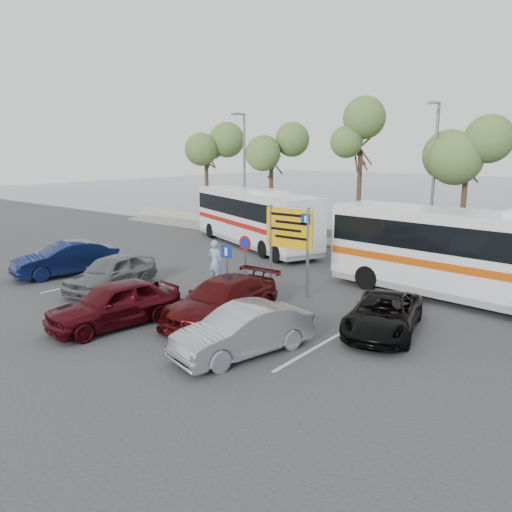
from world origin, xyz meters
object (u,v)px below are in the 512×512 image
Objects in this scene: street_lamp_left at (244,167)px; car_maroon at (221,300)px; coach_bus_right at (482,260)px; car_blue at (66,259)px; coach_bus_left at (254,219)px; pedestrian_near at (215,261)px; car_silver_a at (111,273)px; suv_black at (383,314)px; street_lamp_right at (434,173)px; car_silver_b at (243,331)px; direction_sign at (289,235)px; car_red at (115,304)px.

street_lamp_left is 1.61× the size of car_maroon.
street_lamp_left is 0.66× the size of coach_bus_right.
car_blue is 0.95× the size of car_maroon.
coach_bus_left is 8.65m from pedestrian_near.
suv_black is (11.06, 2.43, -0.13)m from car_silver_a.
car_blue is at bearing 174.20° from suv_black.
street_lamp_right is 16.64m from car_silver_b.
car_silver_b is at bearing -66.90° from direction_sign.
street_lamp_left is 1.70× the size of car_blue.
street_lamp_left is 1.81× the size of suv_black.
car_silver_b is at bearing 131.44° from pedestrian_near.
direction_sign reaches higher than suv_black.
suv_black is 4.80m from car_silver_b.
street_lamp_right is 1.61× the size of car_maroon.
direction_sign is 10.86m from car_blue.
car_red is 4.94m from car_silver_b.
car_silver_a is at bearing 9.13° from car_blue.
car_blue is at bearing -102.82° from coach_bus_left.
pedestrian_near is at bearing -158.87° from coach_bus_right.
street_lamp_left is 20.33m from suv_black.
car_red is (-2.37, -6.70, -1.66)m from direction_sign.
street_lamp_left reaches higher than car_silver_b.
coach_bus_right is at bearing 80.23° from car_silver_b.
coach_bus_left is 0.94× the size of coach_bus_right.
pedestrian_near is at bearing -170.77° from direction_sign.
car_red is at bearing -7.69° from car_blue.
coach_bus_left is 5.97× the size of pedestrian_near.
coach_bus_left is (3.50, -3.24, -2.95)m from street_lamp_left.
car_blue reaches higher than car_silver_a.
street_lamp_right is 8.82m from coach_bus_right.
car_silver_a is 2.27× the size of pedestrian_near.
car_red is (-4.37, -17.02, -3.83)m from street_lamp_right.
street_lamp_right is at bearing 18.84° from coach_bus_left.
car_silver_a is at bearing 177.38° from car_maroon.
coach_bus_left reaches higher than pedestrian_near.
direction_sign is at bearing 22.81° from car_silver_a.
coach_bus_left is 11.30m from car_blue.
car_red is at bearing -104.40° from street_lamp_right.
street_lamp_left is 13.00m from street_lamp_right.
car_red is (-8.87, -10.00, -0.96)m from coach_bus_right.
pedestrian_near is at bearing 109.37° from car_red.
street_lamp_right is 19.00m from car_blue.
car_maroon is (10.03, -0.17, -0.06)m from car_blue.
car_maroon is (11.03, -14.40, -3.88)m from street_lamp_left.
car_blue is at bearing 168.52° from car_red.
street_lamp_left reaches higher than car_red.
street_lamp_left is 19.46m from car_red.
car_maroon is at bearing -89.64° from direction_sign.
suv_black is (2.90, -12.02, -3.99)m from street_lamp_right.
street_lamp_left is at bearing 143.68° from car_silver_b.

